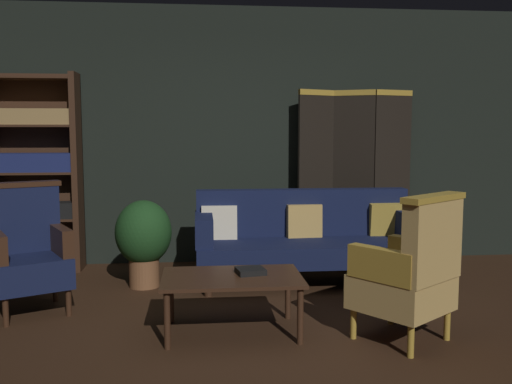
{
  "coord_description": "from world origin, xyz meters",
  "views": [
    {
      "loc": [
        -0.47,
        -3.86,
        1.45
      ],
      "look_at": [
        0.0,
        0.8,
        0.95
      ],
      "focal_mm": 39.8,
      "sensor_mm": 36.0,
      "label": 1
    }
  ],
  "objects_px": {
    "velvet_couch": "(306,235)",
    "book_black_cloth": "(251,271)",
    "armchair_wing_left": "(28,252)",
    "potted_plant": "(144,237)",
    "bookshelf": "(36,169)",
    "coffee_table": "(232,282)",
    "folding_screen": "(354,174)",
    "armchair_gilt_accent": "(410,273)"
  },
  "relations": [
    {
      "from": "bookshelf",
      "to": "folding_screen",
      "type": "bearing_deg",
      "value": 0.59
    },
    {
      "from": "bookshelf",
      "to": "coffee_table",
      "type": "xyz_separation_m",
      "value": [
        1.91,
        -2.08,
        -0.69
      ]
    },
    {
      "from": "bookshelf",
      "to": "book_black_cloth",
      "type": "relative_size",
      "value": 10.3
    },
    {
      "from": "armchair_gilt_accent",
      "to": "book_black_cloth",
      "type": "height_order",
      "value": "armchair_gilt_accent"
    },
    {
      "from": "bookshelf",
      "to": "armchair_gilt_accent",
      "type": "height_order",
      "value": "bookshelf"
    },
    {
      "from": "armchair_wing_left",
      "to": "potted_plant",
      "type": "bearing_deg",
      "value": 37.09
    },
    {
      "from": "bookshelf",
      "to": "velvet_couch",
      "type": "relative_size",
      "value": 0.97
    },
    {
      "from": "folding_screen",
      "to": "coffee_table",
      "type": "height_order",
      "value": "folding_screen"
    },
    {
      "from": "armchair_wing_left",
      "to": "folding_screen",
      "type": "bearing_deg",
      "value": 25.29
    },
    {
      "from": "coffee_table",
      "to": "armchair_wing_left",
      "type": "xyz_separation_m",
      "value": [
        -1.6,
        0.66,
        0.12
      ]
    },
    {
      "from": "folding_screen",
      "to": "coffee_table",
      "type": "relative_size",
      "value": 1.9
    },
    {
      "from": "coffee_table",
      "to": "potted_plant",
      "type": "relative_size",
      "value": 1.23
    },
    {
      "from": "velvet_couch",
      "to": "armchair_wing_left",
      "type": "xyz_separation_m",
      "value": [
        -2.39,
        -0.67,
        0.04
      ]
    },
    {
      "from": "coffee_table",
      "to": "book_black_cloth",
      "type": "relative_size",
      "value": 5.03
    },
    {
      "from": "armchair_gilt_accent",
      "to": "armchair_wing_left",
      "type": "distance_m",
      "value": 2.97
    },
    {
      "from": "coffee_table",
      "to": "armchair_wing_left",
      "type": "relative_size",
      "value": 0.96
    },
    {
      "from": "folding_screen",
      "to": "velvet_couch",
      "type": "bearing_deg",
      "value": -131.14
    },
    {
      "from": "armchair_gilt_accent",
      "to": "potted_plant",
      "type": "height_order",
      "value": "armchair_gilt_accent"
    },
    {
      "from": "potted_plant",
      "to": "book_black_cloth",
      "type": "xyz_separation_m",
      "value": [
        0.89,
        -1.26,
        -0.03
      ]
    },
    {
      "from": "velvet_couch",
      "to": "book_black_cloth",
      "type": "distance_m",
      "value": 1.45
    },
    {
      "from": "velvet_couch",
      "to": "potted_plant",
      "type": "xyz_separation_m",
      "value": [
        -1.54,
        -0.03,
        0.02
      ]
    },
    {
      "from": "folding_screen",
      "to": "book_black_cloth",
      "type": "bearing_deg",
      "value": -122.81
    },
    {
      "from": "folding_screen",
      "to": "armchair_wing_left",
      "type": "relative_size",
      "value": 1.83
    },
    {
      "from": "folding_screen",
      "to": "armchair_gilt_accent",
      "type": "height_order",
      "value": "folding_screen"
    },
    {
      "from": "bookshelf",
      "to": "book_black_cloth",
      "type": "distance_m",
      "value": 2.95
    },
    {
      "from": "bookshelf",
      "to": "potted_plant",
      "type": "relative_size",
      "value": 2.51
    },
    {
      "from": "book_black_cloth",
      "to": "folding_screen",
      "type": "bearing_deg",
      "value": 57.19
    },
    {
      "from": "folding_screen",
      "to": "armchair_wing_left",
      "type": "bearing_deg",
      "value": -154.71
    },
    {
      "from": "folding_screen",
      "to": "velvet_couch",
      "type": "xyz_separation_m",
      "value": [
        -0.68,
        -0.78,
        -0.53
      ]
    },
    {
      "from": "folding_screen",
      "to": "potted_plant",
      "type": "height_order",
      "value": "folding_screen"
    },
    {
      "from": "folding_screen",
      "to": "potted_plant",
      "type": "relative_size",
      "value": 2.33
    },
    {
      "from": "armchair_wing_left",
      "to": "potted_plant",
      "type": "distance_m",
      "value": 1.07
    },
    {
      "from": "armchair_wing_left",
      "to": "book_black_cloth",
      "type": "bearing_deg",
      "value": -19.52
    },
    {
      "from": "bookshelf",
      "to": "armchair_wing_left",
      "type": "distance_m",
      "value": 1.56
    },
    {
      "from": "coffee_table",
      "to": "potted_plant",
      "type": "xyz_separation_m",
      "value": [
        -0.75,
        1.31,
        0.1
      ]
    },
    {
      "from": "bookshelf",
      "to": "potted_plant",
      "type": "height_order",
      "value": "bookshelf"
    },
    {
      "from": "armchair_gilt_accent",
      "to": "armchair_wing_left",
      "type": "xyz_separation_m",
      "value": [
        -2.8,
        0.97,
        0.0
      ]
    },
    {
      "from": "coffee_table",
      "to": "armchair_gilt_accent",
      "type": "distance_m",
      "value": 1.25
    },
    {
      "from": "folding_screen",
      "to": "velvet_couch",
      "type": "height_order",
      "value": "folding_screen"
    },
    {
      "from": "coffee_table",
      "to": "book_black_cloth",
      "type": "height_order",
      "value": "book_black_cloth"
    },
    {
      "from": "bookshelf",
      "to": "armchair_wing_left",
      "type": "relative_size",
      "value": 1.97
    },
    {
      "from": "armchair_wing_left",
      "to": "potted_plant",
      "type": "height_order",
      "value": "armchair_wing_left"
    }
  ]
}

